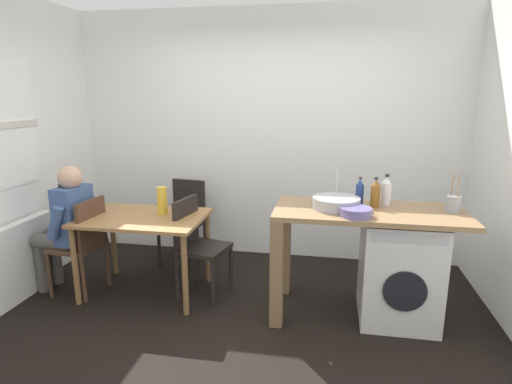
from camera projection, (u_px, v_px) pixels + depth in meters
ground_plane at (232, 334)px, 3.24m from camera, size 5.46×5.46×0.00m
wall_back at (267, 137)px, 4.60m from camera, size 4.60×0.10×2.70m
radiator at (23, 259)px, 3.79m from camera, size 0.10×0.80×0.70m
dining_table at (144, 226)px, 3.78m from camera, size 1.10×0.76×0.74m
chair_person_seat at (83, 241)px, 3.80m from camera, size 0.43×0.43×0.90m
chair_opposite at (197, 241)px, 3.79m from camera, size 0.48×0.48×0.90m
chair_spare_by_wall at (185, 217)px, 4.53m from camera, size 0.46×0.46×0.90m
seated_person at (67, 222)px, 3.81m from camera, size 0.52×0.52×1.20m
kitchen_counter at (342, 227)px, 3.38m from camera, size 1.50×0.68×0.92m
washing_machine at (399, 269)px, 3.38m from camera, size 0.60×0.61×0.86m
sink_basin at (336, 203)px, 3.34m from camera, size 0.38×0.38×0.09m
tap at (337, 186)px, 3.49m from camera, size 0.02×0.02×0.28m
bottle_tall_green at (360, 192)px, 3.42m from camera, size 0.06×0.06×0.24m
bottle_squat_brown at (375, 194)px, 3.35m from camera, size 0.07×0.07×0.25m
bottle_clear_small at (386, 191)px, 3.42m from camera, size 0.08×0.08×0.26m
mixing_bowl at (356, 211)px, 3.13m from camera, size 0.24×0.24×0.07m
utensil_crock at (453, 203)px, 3.23m from camera, size 0.11×0.11×0.30m
vase at (162, 200)px, 3.80m from camera, size 0.09×0.09×0.26m
scissors at (364, 212)px, 3.22m from camera, size 0.15×0.06×0.01m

